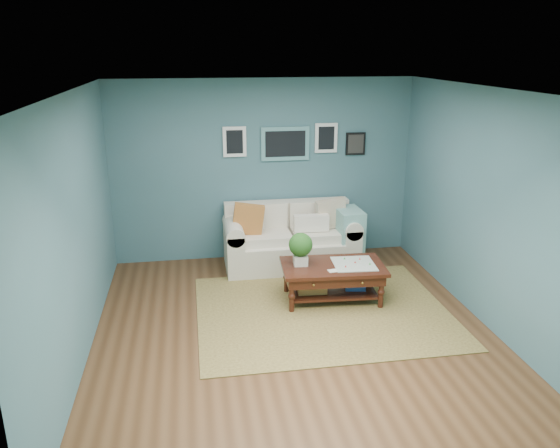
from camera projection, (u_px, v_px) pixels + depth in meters
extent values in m
plane|color=brown|center=(295.00, 333.00, 6.24)|extent=(5.00, 5.00, 0.00)
plane|color=white|center=(297.00, 91.00, 5.40)|extent=(5.00, 5.00, 0.00)
cube|color=#386065|center=(264.00, 171.00, 8.17)|extent=(4.50, 0.02, 2.70)
cube|color=#386065|center=(370.00, 338.00, 3.48)|extent=(4.50, 0.02, 2.70)
cube|color=#386065|center=(76.00, 232.00, 5.47)|extent=(0.02, 5.00, 2.70)
cube|color=#386065|center=(490.00, 211.00, 6.17)|extent=(0.02, 5.00, 2.70)
cube|color=#5A9497|center=(285.00, 144.00, 8.07)|extent=(0.72, 0.03, 0.50)
cube|color=black|center=(285.00, 144.00, 8.05)|extent=(0.60, 0.01, 0.38)
cube|color=white|center=(235.00, 142.00, 7.94)|extent=(0.34, 0.03, 0.44)
cube|color=white|center=(326.00, 138.00, 8.14)|extent=(0.34, 0.03, 0.44)
cube|color=black|center=(355.00, 144.00, 8.25)|extent=(0.30, 0.03, 0.34)
cube|color=brown|center=(322.00, 311.00, 6.74)|extent=(3.07, 2.45, 0.01)
cube|color=beige|center=(291.00, 252.00, 8.09)|extent=(1.44, 0.89, 0.43)
cube|color=beige|center=(287.00, 216.00, 8.27)|extent=(1.88, 0.22, 0.49)
cube|color=beige|center=(234.00, 249.00, 7.93)|extent=(0.24, 0.89, 0.63)
cube|color=beige|center=(346.00, 243.00, 8.19)|extent=(0.24, 0.89, 0.63)
cylinder|color=beige|center=(233.00, 229.00, 7.83)|extent=(0.26, 0.89, 0.26)
cylinder|color=beige|center=(346.00, 223.00, 8.09)|extent=(0.26, 0.89, 0.26)
cube|color=beige|center=(265.00, 237.00, 7.89)|extent=(0.73, 0.57, 0.13)
cube|color=beige|center=(317.00, 235.00, 8.01)|extent=(0.73, 0.57, 0.13)
cube|color=beige|center=(263.00, 215.00, 8.08)|extent=(0.73, 0.12, 0.36)
cube|color=beige|center=(313.00, 213.00, 8.20)|extent=(0.73, 0.12, 0.36)
cube|color=#D06320|center=(248.00, 219.00, 7.77)|extent=(0.49, 0.17, 0.48)
cube|color=beige|center=(331.00, 213.00, 8.03)|extent=(0.48, 0.18, 0.47)
cube|color=white|center=(311.00, 223.00, 7.89)|extent=(0.51, 0.12, 0.24)
cube|color=#70A9A0|center=(348.00, 236.00, 8.03)|extent=(0.34, 0.56, 0.81)
cube|color=black|center=(333.00, 266.00, 6.92)|extent=(1.34, 0.84, 0.04)
cube|color=black|center=(333.00, 273.00, 6.94)|extent=(1.25, 0.74, 0.13)
cube|color=black|center=(332.00, 291.00, 7.02)|extent=(1.13, 0.63, 0.03)
sphere|color=gold|center=(314.00, 285.00, 6.59)|extent=(0.03, 0.03, 0.03)
sphere|color=gold|center=(362.00, 283.00, 6.64)|extent=(0.03, 0.03, 0.03)
cylinder|color=black|center=(292.00, 296.00, 6.66)|extent=(0.06, 0.06, 0.44)
cylinder|color=black|center=(381.00, 292.00, 6.77)|extent=(0.06, 0.06, 0.44)
cylinder|color=black|center=(286.00, 277.00, 7.21)|extent=(0.06, 0.06, 0.44)
cylinder|color=black|center=(369.00, 273.00, 7.32)|extent=(0.06, 0.06, 0.44)
cube|color=silver|center=(300.00, 260.00, 6.90)|extent=(0.18, 0.18, 0.13)
sphere|color=#254F1A|center=(301.00, 245.00, 6.84)|extent=(0.30, 0.30, 0.30)
cube|color=silver|center=(354.00, 264.00, 6.93)|extent=(0.55, 0.55, 0.01)
cube|color=#9F7E41|center=(312.00, 283.00, 6.96)|extent=(0.38, 0.28, 0.22)
cube|color=#264B95|center=(355.00, 284.00, 7.05)|extent=(0.27, 0.21, 0.12)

